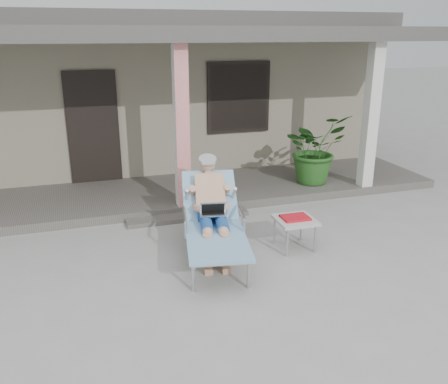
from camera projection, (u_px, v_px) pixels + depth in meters
name	position (u px, v px, depth m)	size (l,w,h in m)	color
ground	(222.00, 270.00, 6.09)	(60.00, 60.00, 0.00)	#9E9E99
house	(142.00, 86.00, 11.43)	(10.40, 5.40, 3.30)	gray
porch_deck	(174.00, 193.00, 8.78)	(10.00, 2.00, 0.15)	#605B56
porch_overhang	(169.00, 40.00, 7.86)	(10.00, 2.30, 2.85)	silver
porch_step	(188.00, 217.00, 7.75)	(2.00, 0.30, 0.07)	#605B56
lounger	(213.00, 198.00, 6.31)	(1.10, 2.09, 1.31)	#B7B7BC
side_table	(295.00, 222.00, 6.60)	(0.54, 0.54, 0.48)	#B8B8B3
potted_palm	(315.00, 149.00, 9.00)	(1.18, 1.03, 1.32)	#26591E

